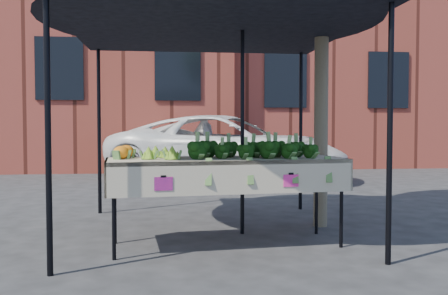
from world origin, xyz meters
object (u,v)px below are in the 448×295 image
table (226,202)px  street_tree (322,25)px  vehicle (227,62)px  canopy (211,114)px

table → street_tree: bearing=33.5°
vehicle → street_tree: 5.20m
table → street_tree: size_ratio=0.50×
table → vehicle: 6.44m
canopy → vehicle: bearing=81.2°
table → canopy: canopy is taller
table → street_tree: street_tree is taller
canopy → street_tree: (1.37, 0.23, 1.08)m
vehicle → street_tree: (0.53, -5.17, -0.22)m
canopy → table: bearing=-80.3°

